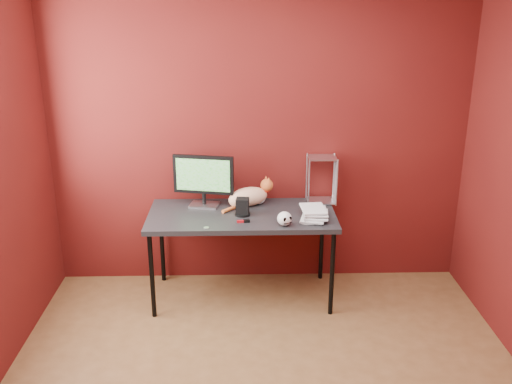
{
  "coord_description": "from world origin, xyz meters",
  "views": [
    {
      "loc": [
        -0.15,
        -2.89,
        2.44
      ],
      "look_at": [
        -0.04,
        1.15,
        1.01
      ],
      "focal_mm": 40.0,
      "sensor_mm": 36.0,
      "label": 1
    }
  ],
  "objects_px": {
    "monitor": "(203,178)",
    "cat": "(249,196)",
    "speaker": "(242,207)",
    "book_stack": "(305,157)",
    "desk": "(242,219)",
    "skull_mug": "(285,219)"
  },
  "relations": [
    {
      "from": "speaker",
      "to": "monitor",
      "type": "bearing_deg",
      "value": 152.79
    },
    {
      "from": "desk",
      "to": "cat",
      "type": "bearing_deg",
      "value": 71.19
    },
    {
      "from": "book_stack",
      "to": "skull_mug",
      "type": "bearing_deg",
      "value": -135.98
    },
    {
      "from": "speaker",
      "to": "book_stack",
      "type": "distance_m",
      "value": 0.65
    },
    {
      "from": "skull_mug",
      "to": "book_stack",
      "type": "bearing_deg",
      "value": 19.27
    },
    {
      "from": "monitor",
      "to": "cat",
      "type": "xyz_separation_m",
      "value": [
        0.37,
        0.0,
        -0.16
      ]
    },
    {
      "from": "cat",
      "to": "monitor",
      "type": "bearing_deg",
      "value": 158.14
    },
    {
      "from": "desk",
      "to": "book_stack",
      "type": "distance_m",
      "value": 0.74
    },
    {
      "from": "skull_mug",
      "to": "cat",
      "type": "bearing_deg",
      "value": 96.02
    },
    {
      "from": "cat",
      "to": "speaker",
      "type": "xyz_separation_m",
      "value": [
        -0.06,
        -0.22,
        -0.01
      ]
    },
    {
      "from": "monitor",
      "to": "book_stack",
      "type": "bearing_deg",
      "value": -8.69
    },
    {
      "from": "speaker",
      "to": "desk",
      "type": "bearing_deg",
      "value": 106.36
    },
    {
      "from": "monitor",
      "to": "speaker",
      "type": "height_order",
      "value": "monitor"
    },
    {
      "from": "monitor",
      "to": "speaker",
      "type": "bearing_deg",
      "value": -22.73
    },
    {
      "from": "monitor",
      "to": "cat",
      "type": "relative_size",
      "value": 1.16
    },
    {
      "from": "speaker",
      "to": "book_stack",
      "type": "height_order",
      "value": "book_stack"
    },
    {
      "from": "desk",
      "to": "speaker",
      "type": "height_order",
      "value": "speaker"
    },
    {
      "from": "monitor",
      "to": "skull_mug",
      "type": "distance_m",
      "value": 0.79
    },
    {
      "from": "desk",
      "to": "cat",
      "type": "distance_m",
      "value": 0.23
    },
    {
      "from": "skull_mug",
      "to": "book_stack",
      "type": "xyz_separation_m",
      "value": [
        0.16,
        0.15,
        0.44
      ]
    },
    {
      "from": "speaker",
      "to": "book_stack",
      "type": "bearing_deg",
      "value": -2.06
    },
    {
      "from": "monitor",
      "to": "skull_mug",
      "type": "bearing_deg",
      "value": -23.39
    }
  ]
}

